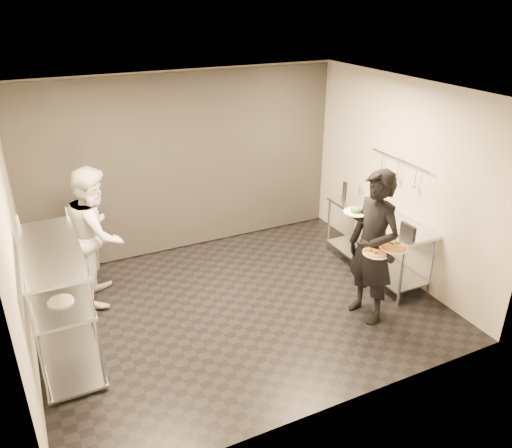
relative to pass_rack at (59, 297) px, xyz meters
name	(u,v)px	position (x,y,z in m)	size (l,w,h in m)	color
room_shell	(205,180)	(2.15, 1.18, 0.63)	(5.00, 4.00, 2.80)	black
pass_rack	(59,297)	(0.00, 0.00, 0.00)	(0.60, 1.60, 1.50)	silver
prep_counter	(377,234)	(4.33, 0.00, -0.14)	(0.60, 1.80, 0.92)	silver
utensil_rail	(398,171)	(4.58, 0.00, 0.78)	(0.07, 1.20, 0.31)	silver
waiter	(373,248)	(3.55, -0.86, 0.21)	(0.72, 0.47, 1.96)	black
chef	(97,234)	(0.60, 1.10, 0.15)	(0.90, 0.70, 1.84)	silver
pizza_plate_near	(376,252)	(3.46, -1.03, 0.26)	(0.32, 0.32, 0.05)	silver
pizza_plate_far	(394,247)	(3.66, -1.09, 0.31)	(0.34, 0.34, 0.05)	silver
salad_plate	(356,211)	(3.47, -0.57, 0.61)	(0.31, 0.31, 0.07)	silver
pos_monitor	(408,231)	(4.21, -0.72, 0.24)	(0.05, 0.25, 0.18)	black
bottle_green	(366,203)	(4.27, 0.25, 0.26)	(0.06, 0.06, 0.22)	gray
bottle_clear	(356,189)	(4.50, 0.80, 0.25)	(0.06, 0.06, 0.19)	gray
bottle_dark	(345,189)	(4.28, 0.80, 0.27)	(0.07, 0.07, 0.24)	black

